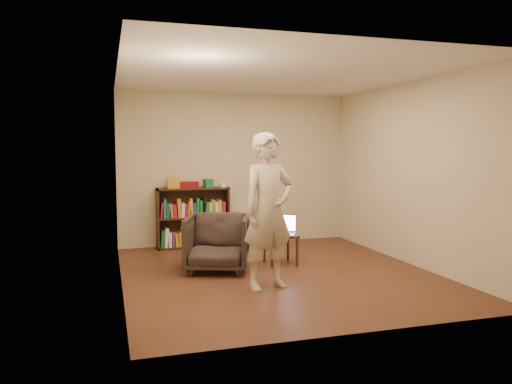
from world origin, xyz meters
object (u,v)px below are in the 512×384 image
object	(u,v)px
person	(268,211)
stool	(245,219)
armchair	(217,243)
side_table	(281,239)
bookshelf	(193,221)
laptop	(283,230)

from	to	relation	value
person	stool	bearing A→B (deg)	64.62
armchair	stool	bearing A→B (deg)	81.96
stool	person	distance (m)	2.72
stool	armchair	xyz separation A→B (m)	(-0.85, -1.67, -0.07)
side_table	bookshelf	bearing A→B (deg)	121.41
side_table	stool	bearing A→B (deg)	93.41
armchair	side_table	xyz separation A→B (m)	(0.95, 0.12, -0.02)
side_table	laptop	distance (m)	0.14
stool	laptop	xyz separation A→B (m)	(0.13, -1.53, 0.05)
laptop	side_table	bearing A→B (deg)	-121.02
bookshelf	stool	distance (m)	0.90
armchair	laptop	distance (m)	1.00
armchair	laptop	xyz separation A→B (m)	(0.98, 0.14, 0.11)
stool	armchair	bearing A→B (deg)	-117.09
laptop	person	bearing A→B (deg)	-83.36
bookshelf	side_table	bearing A→B (deg)	-58.59
stool	laptop	bearing A→B (deg)	-85.11
armchair	laptop	world-z (taller)	armchair
bookshelf	laptop	size ratio (longest dim) A/B	2.59
stool	side_table	size ratio (longest dim) A/B	1.29
bookshelf	person	xyz separation A→B (m)	(0.45, -2.70, 0.48)
bookshelf	stool	world-z (taller)	bookshelf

